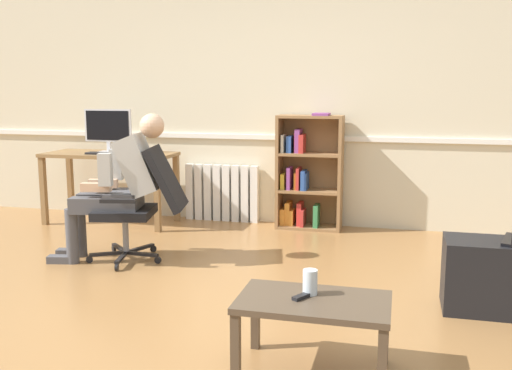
# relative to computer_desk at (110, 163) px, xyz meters

# --- Properties ---
(ground_plane) EXTENTS (18.00, 18.00, 0.00)m
(ground_plane) POSITION_rel_computer_desk_xyz_m (1.78, -2.15, -0.65)
(ground_plane) COLOR olive
(back_wall) EXTENTS (12.00, 0.13, 2.70)m
(back_wall) POSITION_rel_computer_desk_xyz_m (1.78, 0.50, 0.70)
(back_wall) COLOR beige
(back_wall) RESTS_ON ground_plane
(computer_desk) EXTENTS (1.38, 0.59, 0.76)m
(computer_desk) POSITION_rel_computer_desk_xyz_m (0.00, 0.00, 0.00)
(computer_desk) COLOR olive
(computer_desk) RESTS_ON ground_plane
(imac_monitor) EXTENTS (0.54, 0.14, 0.46)m
(imac_monitor) POSITION_rel_computer_desk_xyz_m (-0.05, 0.08, 0.37)
(imac_monitor) COLOR silver
(imac_monitor) RESTS_ON computer_desk
(keyboard) EXTENTS (0.38, 0.12, 0.02)m
(keyboard) POSITION_rel_computer_desk_xyz_m (0.02, -0.14, 0.12)
(keyboard) COLOR black
(keyboard) RESTS_ON computer_desk
(computer_mouse) EXTENTS (0.06, 0.10, 0.03)m
(computer_mouse) POSITION_rel_computer_desk_xyz_m (0.30, -0.12, 0.12)
(computer_mouse) COLOR white
(computer_mouse) RESTS_ON computer_desk
(bookshelf) EXTENTS (0.66, 0.29, 1.19)m
(bookshelf) POSITION_rel_computer_desk_xyz_m (2.05, 0.29, -0.10)
(bookshelf) COLOR olive
(bookshelf) RESTS_ON ground_plane
(radiator) EXTENTS (0.81, 0.08, 0.61)m
(radiator) POSITION_rel_computer_desk_xyz_m (1.12, 0.39, -0.34)
(radiator) COLOR white
(radiator) RESTS_ON ground_plane
(office_chair) EXTENTS (0.83, 0.64, 0.96)m
(office_chair) POSITION_rel_computer_desk_xyz_m (0.94, -1.18, -0.13)
(office_chair) COLOR black
(office_chair) RESTS_ON ground_plane
(person_seated) EXTENTS (0.99, 0.51, 1.23)m
(person_seated) POSITION_rel_computer_desk_xyz_m (0.75, -1.22, 0.00)
(person_seated) COLOR #4C4C51
(person_seated) RESTS_ON ground_plane
(coffee_table) EXTENTS (0.76, 0.45, 0.39)m
(coffee_table) POSITION_rel_computer_desk_xyz_m (2.59, -2.75, -0.32)
(coffee_table) COLOR #4C3D2D
(coffee_table) RESTS_ON ground_plane
(drinking_glass) EXTENTS (0.08, 0.08, 0.13)m
(drinking_glass) POSITION_rel_computer_desk_xyz_m (2.57, -2.69, -0.20)
(drinking_glass) COLOR silver
(drinking_glass) RESTS_ON coffee_table
(spare_remote) EXTENTS (0.11, 0.15, 0.02)m
(spare_remote) POSITION_rel_computer_desk_xyz_m (2.54, -2.74, -0.25)
(spare_remote) COLOR black
(spare_remote) RESTS_ON coffee_table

